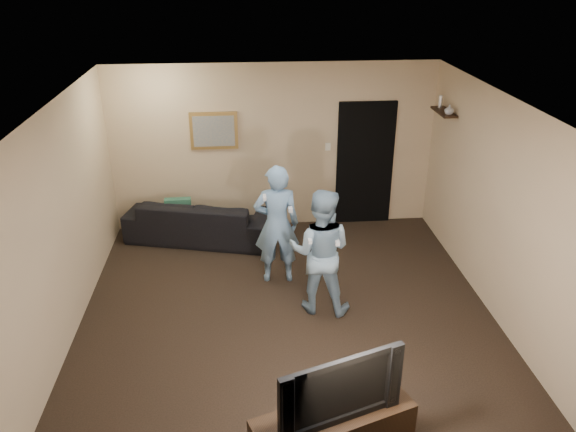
{
  "coord_description": "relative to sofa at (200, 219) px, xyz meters",
  "views": [
    {
      "loc": [
        -0.49,
        -5.81,
        4.01
      ],
      "look_at": [
        0.04,
        0.3,
        1.15
      ],
      "focal_mm": 35.0,
      "sensor_mm": 36.0,
      "label": 1
    }
  ],
  "objects": [
    {
      "name": "doorway",
      "position": [
        2.62,
        0.4,
        0.68
      ],
      "size": [
        0.9,
        0.06,
        2.0
      ],
      "primitive_type": "cube",
      "color": "black",
      "rests_on": "ground"
    },
    {
      "name": "wall_right",
      "position": [
        3.67,
        -2.07,
        0.98
      ],
      "size": [
        0.04,
        5.0,
        2.6
      ],
      "primitive_type": "cube",
      "color": "tan",
      "rests_on": "ground"
    },
    {
      "name": "wii_player_left",
      "position": [
        1.1,
        -1.31,
        0.5
      ],
      "size": [
        0.6,
        0.49,
        1.64
      ],
      "color": "#7099C2",
      "rests_on": "ground"
    },
    {
      "name": "wii_player_right",
      "position": [
        1.57,
        -2.04,
        0.47
      ],
      "size": [
        0.91,
        0.79,
        1.59
      ],
      "color": "#7FA0B9",
      "rests_on": "ground"
    },
    {
      "name": "sofa",
      "position": [
        0.0,
        0.0,
        0.0
      ],
      "size": [
        2.34,
        1.38,
        0.64
      ],
      "primitive_type": "imported",
      "rotation": [
        0.0,
        0.0,
        2.89
      ],
      "color": "black",
      "rests_on": "ground"
    },
    {
      "name": "wall_left",
      "position": [
        -1.33,
        -2.07,
        0.98
      ],
      "size": [
        0.04,
        5.0,
        2.6
      ],
      "primitive_type": "cube",
      "color": "tan",
      "rests_on": "ground"
    },
    {
      "name": "ground",
      "position": [
        1.17,
        -2.07,
        -0.32
      ],
      "size": [
        5.0,
        5.0,
        0.0
      ],
      "primitive_type": "plane",
      "color": "black",
      "rests_on": "ground"
    },
    {
      "name": "wall_shelf",
      "position": [
        3.56,
        -0.27,
        1.67
      ],
      "size": [
        0.2,
        0.6,
        0.03
      ],
      "primitive_type": "cube",
      "color": "black",
      "rests_on": "wall_right"
    },
    {
      "name": "throw_pillow",
      "position": [
        -0.31,
        0.0,
        0.16
      ],
      "size": [
        0.4,
        0.14,
        0.39
      ],
      "primitive_type": "cube",
      "rotation": [
        0.0,
        0.0,
        0.04
      ],
      "color": "#194B39",
      "rests_on": "sofa"
    },
    {
      "name": "light_switch",
      "position": [
        2.02,
        0.41,
        0.98
      ],
      "size": [
        0.08,
        0.02,
        0.12
      ],
      "primitive_type": "cube",
      "color": "silver",
      "rests_on": "wall_back"
    },
    {
      "name": "shelf_vase",
      "position": [
        3.56,
        -0.46,
        1.75
      ],
      "size": [
        0.15,
        0.15,
        0.14
      ],
      "primitive_type": "imported",
      "rotation": [
        0.0,
        0.0,
        0.14
      ],
      "color": "#B2B3B7",
      "rests_on": "wall_shelf"
    },
    {
      "name": "shelf_figurine",
      "position": [
        3.56,
        -0.08,
        1.77
      ],
      "size": [
        0.06,
        0.06,
        0.18
      ],
      "primitive_type": "cylinder",
      "color": "silver",
      "rests_on": "wall_shelf"
    },
    {
      "name": "wall_front",
      "position": [
        1.17,
        -4.57,
        0.98
      ],
      "size": [
        5.0,
        0.04,
        2.6
      ],
      "primitive_type": "cube",
      "color": "tan",
      "rests_on": "ground"
    },
    {
      "name": "wall_back",
      "position": [
        1.17,
        0.43,
        0.98
      ],
      "size": [
        5.0,
        0.04,
        2.6
      ],
      "primitive_type": "cube",
      "color": "tan",
      "rests_on": "ground"
    },
    {
      "name": "painting_canvas",
      "position": [
        0.27,
        0.38,
        1.28
      ],
      "size": [
        0.62,
        0.01,
        0.47
      ],
      "primitive_type": "cube",
      "color": "slate",
      "rests_on": "painting_frame"
    },
    {
      "name": "ceiling",
      "position": [
        1.17,
        -2.07,
        2.28
      ],
      "size": [
        5.0,
        5.0,
        0.04
      ],
      "primitive_type": "cube",
      "color": "silver",
      "rests_on": "wall_back"
    },
    {
      "name": "television",
      "position": [
        1.38,
        -4.34,
        0.5
      ],
      "size": [
        1.1,
        0.51,
        0.64
      ],
      "primitive_type": "imported",
      "rotation": [
        0.0,
        0.0,
        0.34
      ],
      "color": "black",
      "rests_on": "tv_console"
    },
    {
      "name": "painting_frame",
      "position": [
        0.27,
        0.41,
        1.28
      ],
      "size": [
        0.72,
        0.05,
        0.57
      ],
      "primitive_type": "cube",
      "color": "olive",
      "rests_on": "wall_back"
    }
  ]
}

